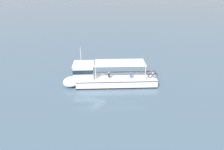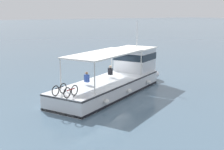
# 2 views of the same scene
# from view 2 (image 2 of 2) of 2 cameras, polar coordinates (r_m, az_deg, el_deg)

# --- Properties ---
(ground_plane) EXTENTS (400.00, 400.00, 0.00)m
(ground_plane) POSITION_cam_2_polar(r_m,az_deg,el_deg) (25.89, 1.43, -1.91)
(ground_plane) COLOR slate
(ferry_main) EXTENTS (8.98, 12.57, 5.32)m
(ferry_main) POSITION_cam_2_polar(r_m,az_deg,el_deg) (24.11, 1.26, -0.47)
(ferry_main) COLOR silver
(ferry_main) RESTS_ON ground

